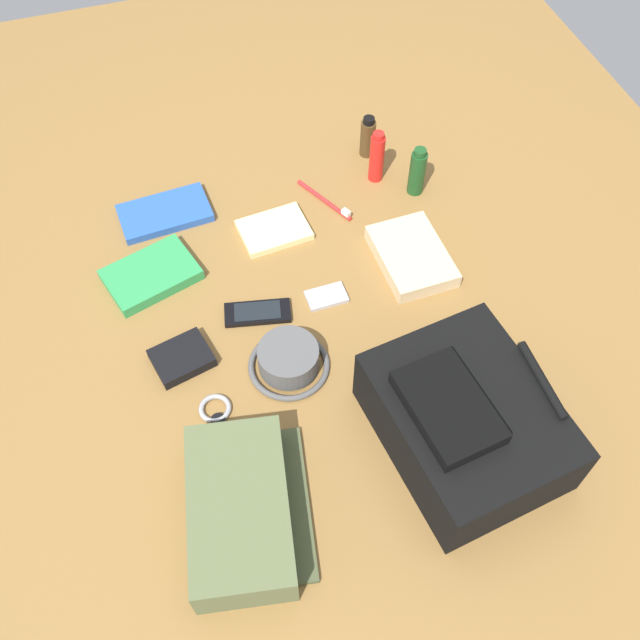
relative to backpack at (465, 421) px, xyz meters
The scene contains 16 objects.
ground_plane 0.36m from the backpack, 150.95° to the right, with size 2.64×2.02×0.02m, color olive.
backpack is the anchor object (origin of this frame).
toiletry_pouch 0.42m from the backpack, 86.53° to the right, with size 0.32×0.25×0.09m.
bucket_hat 0.36m from the backpack, 133.95° to the right, with size 0.16×0.16×0.06m.
cologne_bottle 0.78m from the backpack, behind, with size 0.04×0.04×0.11m.
sunscreen_spray 0.69m from the backpack, behind, with size 0.03×0.03×0.14m.
shampoo_bottle 0.64m from the backpack, 165.09° to the left, with size 0.04×0.04×0.12m.
paperback_novel 0.83m from the backpack, 150.36° to the right, with size 0.13×0.21×0.02m.
travel_guidebook 0.72m from the backpack, 139.30° to the right, with size 0.18×0.22×0.03m.
cell_phone 0.48m from the backpack, 144.04° to the right, with size 0.08×0.14×0.01m.
media_player 0.41m from the backpack, 160.98° to the right, with size 0.05×0.08×0.01m.
wristwatch 0.46m from the backpack, 114.91° to the right, with size 0.07×0.06×0.01m.
toothbrush 0.65m from the backpack, behind, with size 0.16×0.09×0.02m.
wallet 0.56m from the backpack, 125.51° to the right, with size 0.09×0.11×0.02m, color black.
notepad 0.63m from the backpack, 162.68° to the right, with size 0.11×0.15×0.02m, color beige.
folded_towel 0.43m from the backpack, 169.91° to the left, with size 0.20×0.14×0.04m, color beige.
Camera 1 is at (0.78, -0.25, 1.21)m, focal length 40.20 mm.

